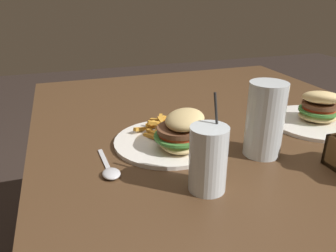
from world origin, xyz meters
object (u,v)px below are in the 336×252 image
(meal_plate_far, at_px, (318,114))
(meal_plate_near, at_px, (174,135))
(beer_glass, at_px, (264,121))
(juice_glass, at_px, (208,161))
(spoon, at_px, (110,172))

(meal_plate_far, bearing_deg, meal_plate_near, -88.82)
(meal_plate_near, xyz_separation_m, meal_plate_far, (-0.01, 0.44, -0.00))
(beer_glass, distance_m, juice_glass, 0.21)
(juice_glass, bearing_deg, meal_plate_far, 114.44)
(beer_glass, height_order, juice_glass, juice_glass)
(meal_plate_near, distance_m, juice_glass, 0.19)
(meal_plate_far, bearing_deg, spoon, -81.89)
(beer_glass, relative_size, spoon, 1.15)
(meal_plate_near, distance_m, beer_glass, 0.21)
(beer_glass, relative_size, meal_plate_far, 0.65)
(juice_glass, bearing_deg, beer_glass, 117.17)
(meal_plate_near, relative_size, spoon, 1.80)
(meal_plate_near, height_order, spoon, meal_plate_near)
(juice_glass, relative_size, spoon, 1.26)
(meal_plate_near, xyz_separation_m, beer_glass, (0.10, 0.18, 0.05))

